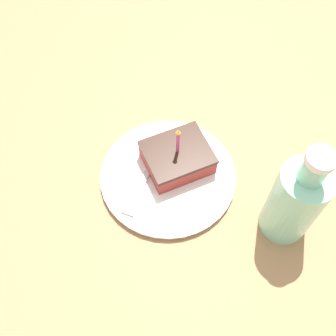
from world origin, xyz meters
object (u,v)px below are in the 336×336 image
at_px(plate, 168,176).
at_px(bottle, 295,201).
at_px(fork, 143,182).
at_px(cake_slice, 175,158).

distance_m(plate, bottle, 0.24).
xyz_separation_m(plate, bottle, (0.17, 0.15, 0.08)).
relative_size(plate, bottle, 1.16).
height_order(fork, bottle, bottle).
relative_size(plate, fork, 1.94).
bearing_deg(bottle, cake_slice, -144.84).
bearing_deg(cake_slice, fork, -79.71).
distance_m(plate, cake_slice, 0.04).
height_order(plate, bottle, bottle).
height_order(plate, fork, fork).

